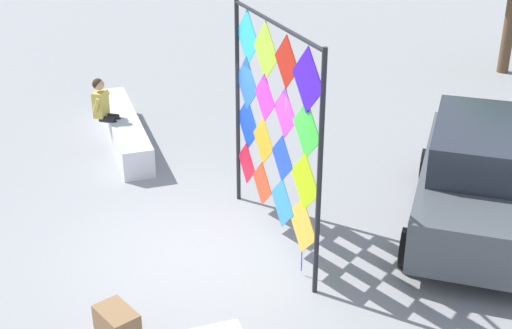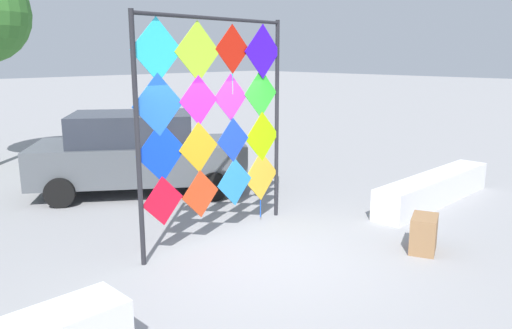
{
  "view_description": "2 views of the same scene",
  "coord_description": "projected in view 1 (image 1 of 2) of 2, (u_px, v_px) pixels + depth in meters",
  "views": [
    {
      "loc": [
        8.98,
        -2.0,
        5.74
      ],
      "look_at": [
        0.75,
        0.74,
        1.65
      ],
      "focal_mm": 48.86,
      "sensor_mm": 36.0,
      "label": 1
    },
    {
      "loc": [
        -4.91,
        -4.72,
        2.92
      ],
      "look_at": [
        -0.11,
        0.09,
        1.42
      ],
      "focal_mm": 35.23,
      "sensor_mm": 36.0,
      "label": 2
    }
  ],
  "objects": [
    {
      "name": "ground",
      "position": [
        195.0,
        248.0,
        10.73
      ],
      "size": [
        120.0,
        120.0,
        0.0
      ],
      "primitive_type": "plane",
      "color": "gray"
    },
    {
      "name": "plaza_ledge_left",
      "position": [
        124.0,
        130.0,
        14.31
      ],
      "size": [
        3.72,
        0.59,
        0.57
      ],
      "primitive_type": "cube",
      "color": "silver",
      "rests_on": "ground"
    },
    {
      "name": "seated_vendor",
      "position": [
        105.0,
        107.0,
        13.95
      ],
      "size": [
        0.64,
        0.69,
        1.42
      ],
      "color": "black",
      "rests_on": "ground"
    },
    {
      "name": "parked_car",
      "position": [
        483.0,
        177.0,
        11.0
      ],
      "size": [
        4.66,
        4.12,
        1.71
      ],
      "color": "#4C5156",
      "rests_on": "ground"
    },
    {
      "name": "cardboard_box_large",
      "position": [
        118.0,
        329.0,
        8.54
      ],
      "size": [
        0.66,
        0.55,
        0.55
      ],
      "primitive_type": "cube",
      "rotation": [
        0.0,
        0.0,
        0.38
      ],
      "color": "olive",
      "rests_on": "ground"
    },
    {
      "name": "kite_display_rack",
      "position": [
        274.0,
        121.0,
        10.09
      ],
      "size": [
        3.07,
        0.26,
        3.49
      ],
      "color": "#232328",
      "rests_on": "ground"
    }
  ]
}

